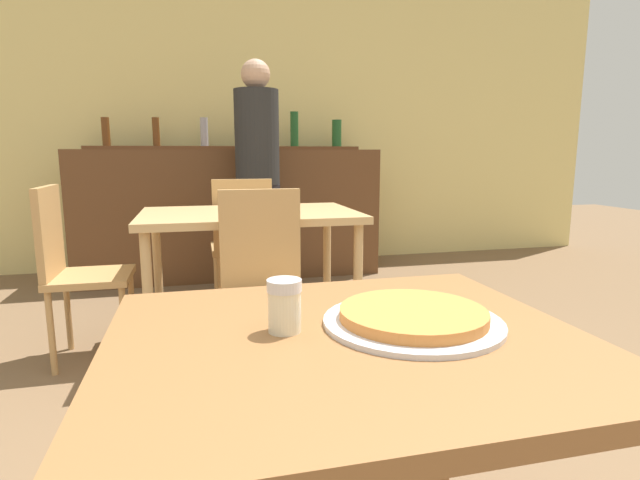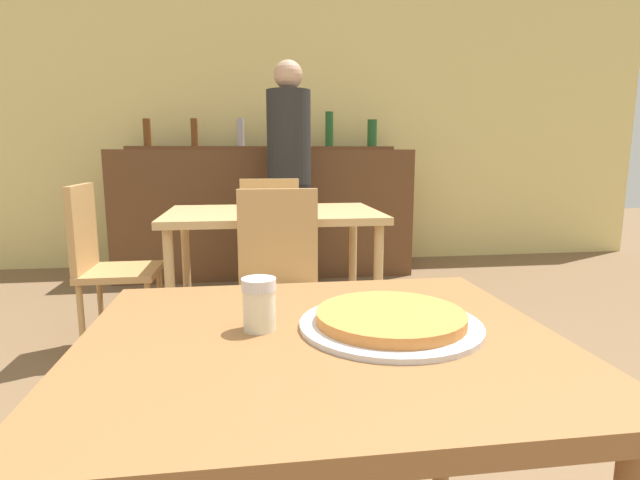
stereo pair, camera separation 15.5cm
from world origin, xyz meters
TOP-DOWN VIEW (x-y plane):
  - wall_back at (0.00, 4.06)m, footprint 8.00×0.05m
  - dining_table_near at (0.00, 0.00)m, footprint 0.97×0.84m
  - dining_table_far at (-0.01, 1.83)m, footprint 1.18×0.77m
  - bar_counter at (0.00, 3.55)m, footprint 2.60×0.56m
  - bar_back_shelf at (0.06, 3.69)m, footprint 2.39×0.24m
  - chair_far_side_front at (-0.01, 1.28)m, footprint 0.40×0.40m
  - chair_far_side_back at (-0.01, 2.38)m, footprint 0.40×0.40m
  - chair_far_side_left at (-0.93, 1.83)m, footprint 0.40×0.40m
  - pizza_tray at (0.15, 0.02)m, footprint 0.39×0.39m
  - cheese_shaker at (-0.12, 0.05)m, footprint 0.07×0.07m
  - person_standing at (0.18, 2.97)m, footprint 0.34×0.34m

SIDE VIEW (x-z plane):
  - chair_far_side_front at x=-0.01m, z-range 0.07..1.00m
  - chair_far_side_back at x=-0.01m, z-range 0.07..1.00m
  - chair_far_side_left at x=-0.93m, z-range 0.07..1.00m
  - bar_counter at x=0.00m, z-range 0.00..1.12m
  - dining_table_near at x=0.00m, z-range 0.28..1.01m
  - dining_table_far at x=-0.01m, z-range 0.30..1.08m
  - pizza_tray at x=0.15m, z-range 0.73..0.76m
  - cheese_shaker at x=-0.12m, z-range 0.73..0.84m
  - person_standing at x=0.18m, z-range 0.08..1.87m
  - bar_back_shelf at x=0.06m, z-range 1.01..1.36m
  - wall_back at x=0.00m, z-range 0.00..2.80m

